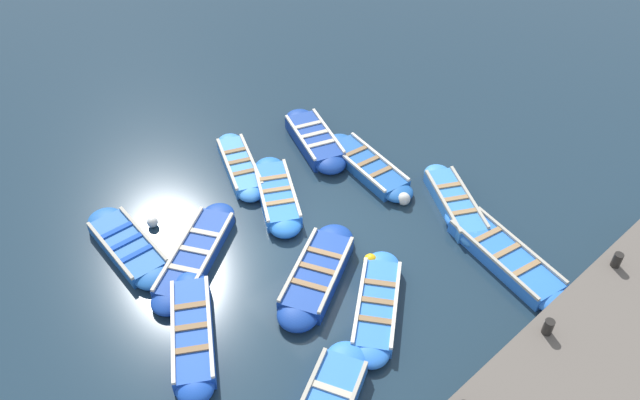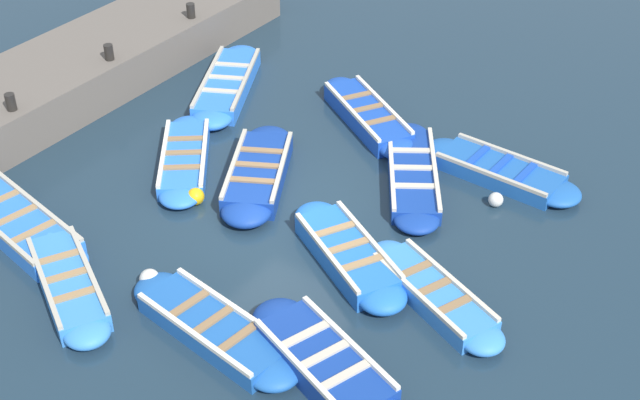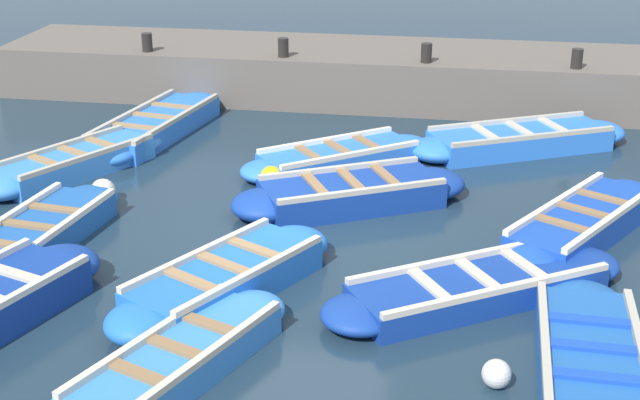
% 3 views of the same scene
% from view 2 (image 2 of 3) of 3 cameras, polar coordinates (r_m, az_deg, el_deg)
% --- Properties ---
extents(ground_plane, '(120.00, 120.00, 0.00)m').
position_cam_2_polar(ground_plane, '(16.47, -2.35, -0.99)').
color(ground_plane, '#1C303F').
extents(boat_tucked, '(2.76, 3.60, 0.36)m').
position_cam_2_polar(boat_tucked, '(17.37, 5.95, 1.64)').
color(boat_tucked, navy).
rests_on(boat_tucked, ground).
extents(boat_end_of_row, '(3.16, 1.84, 0.37)m').
position_cam_2_polar(boat_end_of_row, '(14.66, 7.27, -6.00)').
color(boat_end_of_row, '#3884E0').
rests_on(boat_end_of_row, ground).
extents(boat_near_quay, '(2.45, 3.44, 0.44)m').
position_cam_2_polar(boat_near_quay, '(17.28, -3.99, 1.71)').
color(boat_near_quay, navy).
rests_on(boat_near_quay, ground).
extents(boat_centre, '(4.03, 1.58, 0.41)m').
position_cam_2_polar(boat_centre, '(16.87, -18.83, -1.45)').
color(boat_centre, blue).
rests_on(boat_centre, ground).
extents(boat_broadside, '(3.35, 1.04, 0.36)m').
position_cam_2_polar(boat_broadside, '(17.72, 11.44, 1.82)').
color(boat_broadside, '#1E59AD').
rests_on(boat_broadside, ground).
extents(boat_outer_left, '(3.23, 2.28, 0.43)m').
position_cam_2_polar(boat_outer_left, '(15.28, 1.79, -3.50)').
color(boat_outer_left, blue).
rests_on(boat_outer_left, ground).
extents(boat_outer_right, '(3.39, 1.92, 0.47)m').
position_cam_2_polar(boat_outer_right, '(13.37, 0.30, -10.49)').
color(boat_outer_right, navy).
rests_on(boat_outer_right, ground).
extents(boat_alongside, '(3.38, 2.47, 0.43)m').
position_cam_2_polar(boat_alongside, '(19.11, 3.05, 5.41)').
color(boat_alongside, '#1947B7').
rests_on(boat_alongside, ground).
extents(boat_stern_in, '(3.21, 2.22, 0.41)m').
position_cam_2_polar(boat_stern_in, '(15.29, -15.82, -5.17)').
color(boat_stern_in, '#3884E0').
rests_on(boat_stern_in, ground).
extents(boat_far_corner, '(3.55, 1.26, 0.38)m').
position_cam_2_polar(boat_far_corner, '(14.07, -6.83, -8.15)').
color(boat_far_corner, '#1E59AD').
rests_on(boat_far_corner, ground).
extents(boat_mid_row, '(2.54, 3.81, 0.42)m').
position_cam_2_polar(boat_mid_row, '(20.39, -5.95, 7.34)').
color(boat_mid_row, blue).
rests_on(boat_mid_row, ground).
extents(boat_inner_gap, '(2.67, 3.08, 0.36)m').
position_cam_2_polar(boat_inner_gap, '(17.93, -8.66, 2.60)').
color(boat_inner_gap, blue).
rests_on(boat_inner_gap, ground).
extents(quay_wall, '(2.55, 13.93, 0.96)m').
position_cam_2_polar(quay_wall, '(20.34, -17.59, 6.65)').
color(quay_wall, '#605951').
rests_on(quay_wall, ground).
extents(bollard_mid_north, '(0.20, 0.20, 0.35)m').
position_cam_2_polar(bollard_mid_north, '(18.70, -19.19, 5.95)').
color(bollard_mid_north, black).
rests_on(bollard_mid_north, quay_wall).
extents(bollard_mid_south, '(0.20, 0.20, 0.35)m').
position_cam_2_polar(bollard_mid_south, '(20.11, -13.36, 9.19)').
color(bollard_mid_south, black).
rests_on(bollard_mid_south, quay_wall).
extents(bollard_south, '(0.20, 0.20, 0.35)m').
position_cam_2_polar(bollard_south, '(21.76, -8.27, 11.90)').
color(bollard_south, black).
rests_on(bollard_south, quay_wall).
extents(buoy_orange_near, '(0.33, 0.33, 0.33)m').
position_cam_2_polar(buoy_orange_near, '(16.82, -7.97, 0.23)').
color(buoy_orange_near, '#EAB214').
rests_on(buoy_orange_near, ground).
extents(buoy_yellow_far, '(0.35, 0.35, 0.35)m').
position_cam_2_polar(buoy_yellow_far, '(15.07, -10.84, -4.99)').
color(buoy_yellow_far, silver).
rests_on(buoy_yellow_far, ground).
extents(buoy_white_drifting, '(0.28, 0.28, 0.28)m').
position_cam_2_polar(buoy_white_drifting, '(16.94, 11.19, 0.02)').
color(buoy_white_drifting, silver).
rests_on(buoy_white_drifting, ground).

